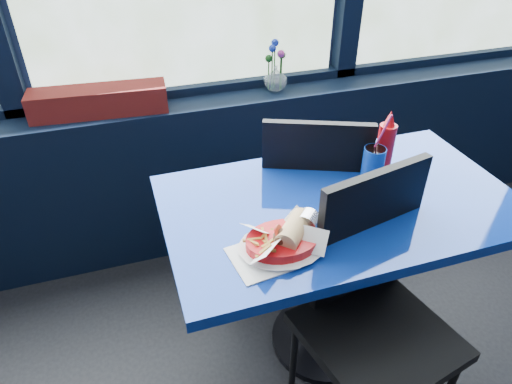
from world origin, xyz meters
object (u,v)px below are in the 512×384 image
chair_near_back (291,199)px  soda_cup (373,163)px  chair_near_front (373,298)px  near_table (336,241)px  food_basket (284,239)px  ketchup_bottle (386,144)px  planter_box (99,101)px  flower_vase (276,75)px

chair_near_back → soda_cup: (0.21, -0.24, 0.28)m
chair_near_front → near_table: bearing=78.9°
food_basket → soda_cup: 0.50m
food_basket → ketchup_bottle: bearing=9.6°
planter_box → flower_vase: (0.81, 0.01, 0.02)m
soda_cup → chair_near_front: bearing=-114.2°
chair_near_front → food_basket: 0.38m
chair_near_front → planter_box: size_ratio=1.65×
near_table → soda_cup: soda_cup is taller
ketchup_bottle → soda_cup: (-0.08, -0.05, -0.04)m
ketchup_bottle → food_basket: bearing=-149.2°
chair_near_front → flower_vase: size_ratio=3.96×
chair_near_front → flower_vase: 1.18m
flower_vase → soda_cup: flower_vase is taller
chair_near_front → food_basket: size_ratio=3.29×
food_basket → soda_cup: (0.43, 0.25, 0.04)m
chair_near_back → flower_vase: flower_vase is taller
near_table → food_basket: bearing=-148.9°
near_table → chair_near_back: chair_near_back is taller
planter_box → food_basket: 1.12m
flower_vase → soda_cup: size_ratio=0.90×
chair_near_back → planter_box: bearing=-14.6°
near_table → ketchup_bottle: size_ratio=5.09×
near_table → flower_vase: (0.08, 0.86, 0.30)m
planter_box → soda_cup: (0.90, -0.77, -0.04)m
food_basket → ketchup_bottle: size_ratio=1.22×
chair_near_back → ketchup_bottle: size_ratio=3.99×
flower_vase → soda_cup: bearing=-83.7°
chair_near_back → food_basket: bearing=87.7°
chair_near_front → ketchup_bottle: (0.23, 0.40, 0.31)m
food_basket → chair_near_back: bearing=43.9°
chair_near_back → soda_cup: size_ratio=3.53×
food_basket → flower_vase: bearing=50.2°
flower_vase → planter_box: bearing=-179.1°
near_table → food_basket: food_basket is taller
ketchup_bottle → flower_vase: bearing=102.5°
planter_box → ketchup_bottle: ketchup_bottle is taller
ketchup_bottle → chair_near_back: bearing=146.6°
ketchup_bottle → soda_cup: size_ratio=0.88×
planter_box → ketchup_bottle: bearing=-31.5°
chair_near_front → chair_near_back: (-0.05, 0.59, -0.00)m
ketchup_bottle → soda_cup: bearing=-144.9°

